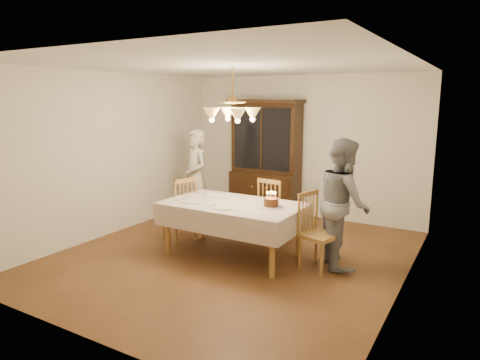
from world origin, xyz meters
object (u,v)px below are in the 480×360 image
Objects in this scene: elderly_woman at (196,177)px; birthday_cake at (271,203)px; dining_table at (233,208)px; chair_far_side at (275,213)px; china_hutch at (266,160)px.

birthday_cake is (1.93, -0.94, -0.02)m from elderly_woman.
dining_table is 1.71m from elderly_woman.
birthday_cake is at bearing -68.20° from chair_far_side.
china_hutch is 1.45m from elderly_woman.
elderly_woman is at bearing 153.89° from birthday_cake.
china_hutch is 1.75m from chair_far_side.
chair_far_side is at bearing -57.72° from china_hutch.
chair_far_side is (0.88, -1.39, -0.60)m from china_hutch.
china_hutch is 2.50m from birthday_cake.
elderly_woman reaches higher than dining_table.
dining_table is 0.57m from birthday_cake.
china_hutch is 7.20× the size of birthday_cake.
chair_far_side is 0.93m from birthday_cake.
chair_far_side reaches higher than birthday_cake.
birthday_cake is at bearing 1.75° from elderly_woman.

